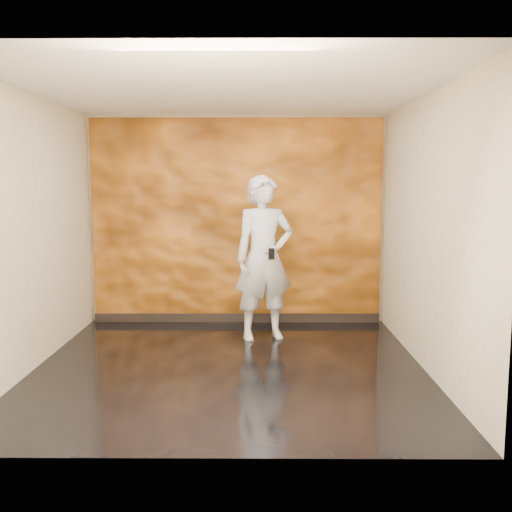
% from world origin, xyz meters
% --- Properties ---
extents(room, '(4.02, 4.02, 2.81)m').
position_xyz_m(room, '(0.00, 0.00, 1.40)').
color(room, black).
rests_on(room, ground).
extents(feature_wall, '(3.90, 0.06, 2.75)m').
position_xyz_m(feature_wall, '(0.00, 1.96, 1.38)').
color(feature_wall, orange).
rests_on(feature_wall, ground).
extents(baseboard, '(3.90, 0.04, 0.12)m').
position_xyz_m(baseboard, '(0.00, 1.92, 0.06)').
color(baseboard, black).
rests_on(baseboard, ground).
extents(man, '(0.83, 0.66, 1.99)m').
position_xyz_m(man, '(0.37, 1.10, 1.00)').
color(man, '#8E959D').
rests_on(man, ground).
extents(phone, '(0.07, 0.03, 0.13)m').
position_xyz_m(phone, '(0.45, 0.85, 1.08)').
color(phone, black).
rests_on(phone, man).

